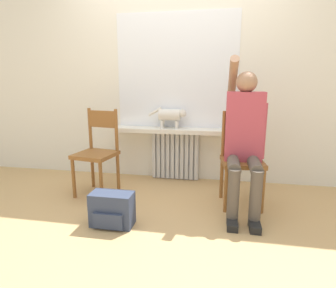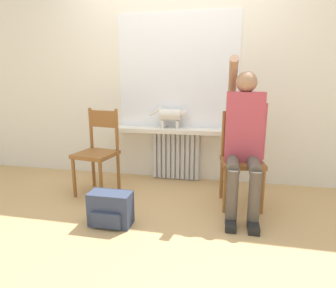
{
  "view_description": "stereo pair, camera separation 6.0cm",
  "coord_description": "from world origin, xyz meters",
  "px_view_note": "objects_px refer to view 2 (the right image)",
  "views": [
    {
      "loc": [
        0.52,
        -2.15,
        1.19
      ],
      "look_at": [
        0.0,
        0.66,
        0.55
      ],
      "focal_mm": 30.0,
      "sensor_mm": 36.0,
      "label": 1
    },
    {
      "loc": [
        0.58,
        -2.13,
        1.19
      ],
      "look_at": [
        0.0,
        0.66,
        0.55
      ],
      "focal_mm": 30.0,
      "sensor_mm": 36.0,
      "label": 2
    }
  ],
  "objects_px": {
    "person": "(244,136)",
    "backpack": "(111,209)",
    "chair_left": "(98,151)",
    "cat": "(172,115)",
    "chair_right": "(241,158)"
  },
  "relations": [
    {
      "from": "chair_left",
      "to": "backpack",
      "type": "height_order",
      "value": "chair_left"
    },
    {
      "from": "backpack",
      "to": "cat",
      "type": "bearing_deg",
      "value": 76.27
    },
    {
      "from": "person",
      "to": "cat",
      "type": "distance_m",
      "value": 1.03
    },
    {
      "from": "person",
      "to": "chair_right",
      "type": "bearing_deg",
      "value": 93.12
    },
    {
      "from": "cat",
      "to": "backpack",
      "type": "xyz_separation_m",
      "value": [
        -0.29,
        -1.19,
        -0.66
      ]
    },
    {
      "from": "person",
      "to": "cat",
      "type": "xyz_separation_m",
      "value": [
        -0.79,
        0.65,
        0.09
      ]
    },
    {
      "from": "chair_left",
      "to": "backpack",
      "type": "distance_m",
      "value": 0.83
    },
    {
      "from": "chair_left",
      "to": "cat",
      "type": "xyz_separation_m",
      "value": [
        0.7,
        0.54,
        0.33
      ]
    },
    {
      "from": "chair_left",
      "to": "cat",
      "type": "relative_size",
      "value": 1.97
    },
    {
      "from": "person",
      "to": "backpack",
      "type": "relative_size",
      "value": 3.99
    },
    {
      "from": "cat",
      "to": "backpack",
      "type": "distance_m",
      "value": 1.4
    },
    {
      "from": "person",
      "to": "backpack",
      "type": "bearing_deg",
      "value": -153.45
    },
    {
      "from": "chair_right",
      "to": "cat",
      "type": "xyz_separation_m",
      "value": [
        -0.79,
        0.54,
        0.33
      ]
    },
    {
      "from": "person",
      "to": "backpack",
      "type": "distance_m",
      "value": 1.34
    },
    {
      "from": "chair_left",
      "to": "chair_right",
      "type": "bearing_deg",
      "value": 9.7
    }
  ]
}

